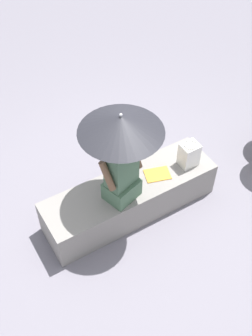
{
  "coord_description": "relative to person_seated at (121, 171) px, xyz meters",
  "views": [
    {
      "loc": [
        -1.56,
        -2.51,
        3.88
      ],
      "look_at": [
        -0.08,
        -0.05,
        0.8
      ],
      "focal_mm": 44.1,
      "sensor_mm": 36.0,
      "label": 1
    }
  ],
  "objects": [
    {
      "name": "magazine",
      "position": [
        0.5,
        0.05,
        -0.38
      ],
      "size": [
        0.33,
        0.28,
        0.01
      ],
      "primitive_type": "cube",
      "rotation": [
        0.0,
        0.0,
        -0.31
      ],
      "color": "gold",
      "rests_on": "stone_bench"
    },
    {
      "name": "stone_bench",
      "position": [
        0.16,
        0.09,
        -0.61
      ],
      "size": [
        2.01,
        0.57,
        0.45
      ],
      "primitive_type": "cube",
      "color": "gray",
      "rests_on": "ground"
    },
    {
      "name": "parasol",
      "position": [
        0.02,
        0.04,
        0.58
      ],
      "size": [
        0.82,
        0.82,
        1.1
      ],
      "color": "#B7B7BC",
      "rests_on": "stone_bench"
    },
    {
      "name": "handbag_black",
      "position": [
        0.89,
        0.02,
        -0.24
      ],
      "size": [
        0.2,
        0.17,
        0.31
      ],
      "color": "silver",
      "rests_on": "stone_bench"
    },
    {
      "name": "person_seated",
      "position": [
        0.0,
        0.0,
        0.0
      ],
      "size": [
        0.51,
        0.37,
        0.9
      ],
      "color": "#47664C",
      "rests_on": "stone_bench"
    },
    {
      "name": "ground_plane",
      "position": [
        0.16,
        0.09,
        -0.84
      ],
      "size": [
        14.0,
        14.0,
        0.0
      ],
      "primitive_type": "plane",
      "color": "slate"
    }
  ]
}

